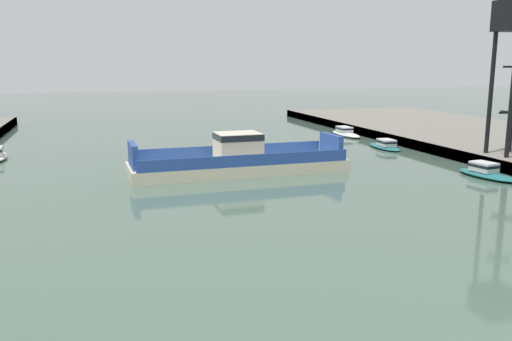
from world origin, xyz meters
TOP-DOWN VIEW (x-y plane):
  - chain_ferry at (1.02, 37.75)m, footprint 21.22×6.97m
  - moored_boat_mid_right at (23.01, 59.00)m, footprint 2.37×7.61m
  - moored_boat_far_left at (22.38, 46.59)m, footprint 2.64×6.77m
  - moored_boat_far_right at (22.41, 28.49)m, footprint 3.19×6.68m

SIDE VIEW (x-z plane):
  - moored_boat_far_left at x=22.38m, z-range -0.16..1.07m
  - moored_boat_mid_right at x=23.01m, z-range -0.17..1.16m
  - moored_boat_far_right at x=22.41m, z-range -0.19..1.23m
  - chain_ferry at x=1.02m, z-range -0.78..3.07m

